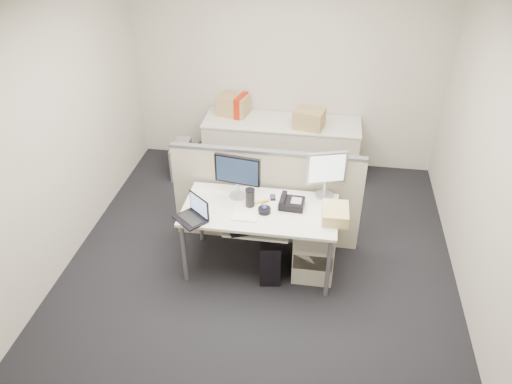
% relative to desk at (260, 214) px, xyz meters
% --- Properties ---
extents(floor, '(4.00, 4.50, 0.01)m').
position_rel_desk_xyz_m(floor, '(0.00, 0.00, -0.67)').
color(floor, black).
rests_on(floor, ground).
extents(wall_back, '(4.00, 0.02, 2.70)m').
position_rel_desk_xyz_m(wall_back, '(0.00, 2.25, 0.69)').
color(wall_back, '#BBB4A0').
rests_on(wall_back, ground).
extents(wall_front, '(4.00, 0.02, 2.70)m').
position_rel_desk_xyz_m(wall_front, '(0.00, -2.25, 0.69)').
color(wall_front, '#BBB4A0').
rests_on(wall_front, ground).
extents(wall_left, '(0.02, 4.50, 2.70)m').
position_rel_desk_xyz_m(wall_left, '(-2.00, 0.00, 0.69)').
color(wall_left, '#BBB4A0').
rests_on(wall_left, ground).
extents(wall_right, '(0.02, 4.50, 2.70)m').
position_rel_desk_xyz_m(wall_right, '(2.00, 0.00, 0.69)').
color(wall_right, '#BBB4A0').
rests_on(wall_right, ground).
extents(desk, '(1.50, 0.75, 0.73)m').
position_rel_desk_xyz_m(desk, '(0.00, 0.00, 0.00)').
color(desk, silver).
rests_on(desk, floor).
extents(keyboard_tray, '(0.62, 0.32, 0.02)m').
position_rel_desk_xyz_m(keyboard_tray, '(0.00, -0.18, -0.04)').
color(keyboard_tray, silver).
rests_on(keyboard_tray, desk).
extents(drawer_pedestal, '(0.40, 0.55, 0.65)m').
position_rel_desk_xyz_m(drawer_pedestal, '(0.55, 0.05, -0.34)').
color(drawer_pedestal, '#ACAA95').
rests_on(drawer_pedestal, floor).
extents(cubicle_partition, '(2.00, 0.06, 1.10)m').
position_rel_desk_xyz_m(cubicle_partition, '(0.00, 0.45, -0.11)').
color(cubicle_partition, '#A59E85').
rests_on(cubicle_partition, floor).
extents(back_counter, '(2.00, 0.60, 0.72)m').
position_rel_desk_xyz_m(back_counter, '(0.00, 1.93, -0.30)').
color(back_counter, '#ACAA95').
rests_on(back_counter, floor).
extents(monitor_main, '(0.48, 0.24, 0.46)m').
position_rel_desk_xyz_m(monitor_main, '(-0.25, 0.18, 0.30)').
color(monitor_main, black).
rests_on(monitor_main, desk).
extents(monitor_small, '(0.44, 0.31, 0.49)m').
position_rel_desk_xyz_m(monitor_small, '(0.60, 0.32, 0.31)').
color(monitor_small, '#B7B7BC').
rests_on(monitor_small, desk).
extents(laptop, '(0.37, 0.36, 0.22)m').
position_rel_desk_xyz_m(laptop, '(-0.62, -0.28, 0.18)').
color(laptop, black).
rests_on(laptop, desk).
extents(trackball, '(0.14, 0.14, 0.05)m').
position_rel_desk_xyz_m(trackball, '(0.05, -0.05, 0.09)').
color(trackball, black).
rests_on(trackball, desk).
extents(desk_phone, '(0.25, 0.21, 0.08)m').
position_rel_desk_xyz_m(desk_phone, '(0.30, 0.08, 0.10)').
color(desk_phone, black).
rests_on(desk_phone, desk).
extents(paper_stack, '(0.24, 0.30, 0.01)m').
position_rel_desk_xyz_m(paper_stack, '(-0.12, -0.08, 0.07)').
color(paper_stack, silver).
rests_on(paper_stack, desk).
extents(sticky_pad, '(0.11, 0.11, 0.01)m').
position_rel_desk_xyz_m(sticky_pad, '(-0.05, -0.18, 0.07)').
color(sticky_pad, yellow).
rests_on(sticky_pad, desk).
extents(travel_mug, '(0.11, 0.11, 0.19)m').
position_rel_desk_xyz_m(travel_mug, '(-0.10, 0.02, 0.16)').
color(travel_mug, black).
rests_on(travel_mug, desk).
extents(banana, '(0.18, 0.14, 0.04)m').
position_rel_desk_xyz_m(banana, '(0.00, 0.10, 0.09)').
color(banana, yellow).
rests_on(banana, desk).
extents(cellphone, '(0.07, 0.11, 0.01)m').
position_rel_desk_xyz_m(cellphone, '(0.10, 0.20, 0.07)').
color(cellphone, black).
rests_on(cellphone, desk).
extents(manila_folders, '(0.25, 0.32, 0.12)m').
position_rel_desk_xyz_m(manila_folders, '(0.72, -0.05, 0.12)').
color(manila_folders, tan).
rests_on(manila_folders, desk).
extents(keyboard, '(0.44, 0.30, 0.02)m').
position_rel_desk_xyz_m(keyboard, '(-0.05, -0.22, -0.02)').
color(keyboard, black).
rests_on(keyboard, keyboard_tray).
extents(pc_tower_desk, '(0.27, 0.53, 0.47)m').
position_rel_desk_xyz_m(pc_tower_desk, '(0.11, -0.05, -0.43)').
color(pc_tower_desk, black).
rests_on(pc_tower_desk, floor).
extents(pc_tower_spare_dark, '(0.33, 0.49, 0.42)m').
position_rel_desk_xyz_m(pc_tower_spare_dark, '(-1.05, 1.63, -0.45)').
color(pc_tower_spare_dark, black).
rests_on(pc_tower_spare_dark, floor).
extents(pc_tower_spare_silver, '(0.20, 0.48, 0.45)m').
position_rel_desk_xyz_m(pc_tower_spare_silver, '(-1.30, 1.65, -0.44)').
color(pc_tower_spare_silver, '#B7B7BC').
rests_on(pc_tower_spare_silver, floor).
extents(cardboard_box_left, '(0.42, 0.35, 0.28)m').
position_rel_desk_xyz_m(cardboard_box_left, '(-0.66, 2.05, 0.20)').
color(cardboard_box_left, tan).
rests_on(cardboard_box_left, back_counter).
extents(cardboard_box_right, '(0.41, 0.35, 0.26)m').
position_rel_desk_xyz_m(cardboard_box_right, '(0.35, 1.81, 0.19)').
color(cardboard_box_right, tan).
rests_on(cardboard_box_right, back_counter).
extents(red_binder, '(0.15, 0.33, 0.30)m').
position_rel_desk_xyz_m(red_binder, '(-0.55, 2.03, 0.20)').
color(red_binder, '#AE1B08').
rests_on(red_binder, back_counter).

